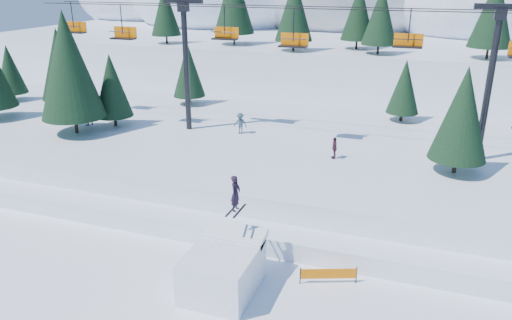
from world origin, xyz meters
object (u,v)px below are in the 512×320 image
(jump_kicker, at_px, (223,268))
(banner_far, at_px, (377,260))
(banner_near, at_px, (328,274))
(chairlift, at_px, (305,51))

(jump_kicker, relative_size, banner_far, 1.97)
(banner_near, bearing_deg, jump_kicker, -155.26)
(chairlift, height_order, banner_far, chairlift)
(banner_far, bearing_deg, jump_kicker, -147.81)
(chairlift, bearing_deg, jump_kicker, -88.58)
(banner_far, bearing_deg, banner_near, -134.80)
(banner_near, bearing_deg, chairlift, 109.68)
(chairlift, relative_size, banner_near, 17.31)
(jump_kicker, relative_size, banner_near, 2.03)
(banner_far, bearing_deg, chairlift, 120.64)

